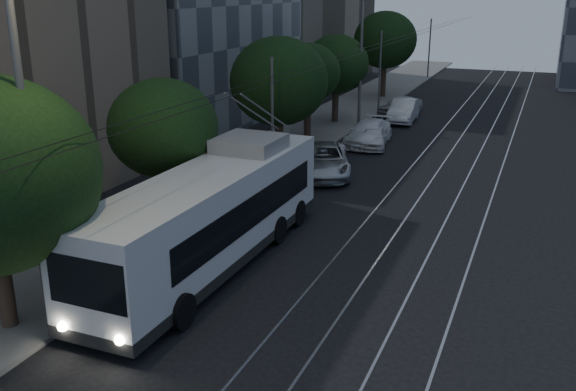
{
  "coord_description": "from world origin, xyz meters",
  "views": [
    {
      "loc": [
        6.57,
        -17.1,
        9.04
      ],
      "look_at": [
        -1.63,
        2.97,
        1.96
      ],
      "focal_mm": 40.0,
      "sensor_mm": 36.0,
      "label": 1
    }
  ],
  "objects_px": {
    "car_white_a": "(373,137)",
    "car_white_b": "(369,133)",
    "trolleybus": "(212,215)",
    "streetlamp_near": "(34,87)",
    "pickup_silver": "(323,160)",
    "car_white_c": "(404,111)",
    "streetlamp_far": "(367,41)",
    "car_white_d": "(400,105)"
  },
  "relations": [
    {
      "from": "car_white_a",
      "to": "car_white_b",
      "type": "bearing_deg",
      "value": 115.09
    },
    {
      "from": "car_white_c",
      "to": "pickup_silver",
      "type": "bearing_deg",
      "value": -96.76
    },
    {
      "from": "streetlamp_near",
      "to": "streetlamp_far",
      "type": "distance_m",
      "value": 29.68
    },
    {
      "from": "car_white_a",
      "to": "car_white_d",
      "type": "relative_size",
      "value": 0.91
    },
    {
      "from": "car_white_b",
      "to": "car_white_d",
      "type": "xyz_separation_m",
      "value": [
        -0.39,
        10.13,
        -0.03
      ]
    },
    {
      "from": "trolleybus",
      "to": "pickup_silver",
      "type": "bearing_deg",
      "value": 91.65
    },
    {
      "from": "car_white_d",
      "to": "streetlamp_far",
      "type": "relative_size",
      "value": 0.43
    },
    {
      "from": "pickup_silver",
      "to": "streetlamp_near",
      "type": "relative_size",
      "value": 0.48
    },
    {
      "from": "pickup_silver",
      "to": "car_white_b",
      "type": "relative_size",
      "value": 1.12
    },
    {
      "from": "car_white_a",
      "to": "car_white_d",
      "type": "xyz_separation_m",
      "value": [
        -0.87,
        10.79,
        0.06
      ]
    },
    {
      "from": "car_white_b",
      "to": "streetlamp_near",
      "type": "height_order",
      "value": "streetlamp_near"
    },
    {
      "from": "trolleybus",
      "to": "car_white_a",
      "type": "bearing_deg",
      "value": 88.57
    },
    {
      "from": "streetlamp_far",
      "to": "pickup_silver",
      "type": "bearing_deg",
      "value": -84.2
    },
    {
      "from": "trolleybus",
      "to": "car_white_b",
      "type": "relative_size",
      "value": 2.62
    },
    {
      "from": "car_white_d",
      "to": "car_white_c",
      "type": "bearing_deg",
      "value": -48.61
    },
    {
      "from": "car_white_d",
      "to": "streetlamp_near",
      "type": "xyz_separation_m",
      "value": [
        -1.2,
        -34.91,
        6.09
      ]
    },
    {
      "from": "car_white_b",
      "to": "streetlamp_near",
      "type": "relative_size",
      "value": 0.43
    },
    {
      "from": "streetlamp_far",
      "to": "car_white_d",
      "type": "bearing_deg",
      "value": 76.81
    },
    {
      "from": "pickup_silver",
      "to": "car_white_c",
      "type": "height_order",
      "value": "car_white_c"
    },
    {
      "from": "streetlamp_near",
      "to": "streetlamp_far",
      "type": "height_order",
      "value": "streetlamp_near"
    },
    {
      "from": "car_white_b",
      "to": "streetlamp_near",
      "type": "xyz_separation_m",
      "value": [
        -1.6,
        -24.78,
        6.06
      ]
    },
    {
      "from": "car_white_a",
      "to": "streetlamp_near",
      "type": "distance_m",
      "value": 24.97
    },
    {
      "from": "pickup_silver",
      "to": "car_white_c",
      "type": "bearing_deg",
      "value": 65.56
    },
    {
      "from": "car_white_a",
      "to": "car_white_d",
      "type": "height_order",
      "value": "car_white_d"
    },
    {
      "from": "trolleybus",
      "to": "streetlamp_near",
      "type": "bearing_deg",
      "value": -102.62
    },
    {
      "from": "streetlamp_near",
      "to": "pickup_silver",
      "type": "bearing_deg",
      "value": 86.13
    },
    {
      "from": "streetlamp_far",
      "to": "car_white_a",
      "type": "bearing_deg",
      "value": -69.27
    },
    {
      "from": "car_white_b",
      "to": "trolleybus",
      "type": "bearing_deg",
      "value": -90.39
    },
    {
      "from": "pickup_silver",
      "to": "streetlamp_far",
      "type": "height_order",
      "value": "streetlamp_far"
    },
    {
      "from": "pickup_silver",
      "to": "car_white_c",
      "type": "distance_m",
      "value": 14.78
    },
    {
      "from": "trolleybus",
      "to": "streetlamp_far",
      "type": "xyz_separation_m",
      "value": [
        -1.41,
        23.8,
        3.9
      ]
    },
    {
      "from": "car_white_c",
      "to": "streetlamp_far",
      "type": "bearing_deg",
      "value": -130.03
    },
    {
      "from": "car_white_b",
      "to": "car_white_c",
      "type": "height_order",
      "value": "car_white_c"
    },
    {
      "from": "car_white_a",
      "to": "car_white_c",
      "type": "xyz_separation_m",
      "value": [
        -0.06,
        8.29,
        0.15
      ]
    },
    {
      "from": "car_white_b",
      "to": "streetlamp_near",
      "type": "bearing_deg",
      "value": -93.44
    },
    {
      "from": "pickup_silver",
      "to": "streetlamp_far",
      "type": "xyz_separation_m",
      "value": [
        -1.22,
        12.0,
        4.9
      ]
    },
    {
      "from": "trolleybus",
      "to": "car_white_c",
      "type": "relative_size",
      "value": 2.76
    },
    {
      "from": "pickup_silver",
      "to": "car_white_d",
      "type": "bearing_deg",
      "value": 68.69
    },
    {
      "from": "trolleybus",
      "to": "streetlamp_near",
      "type": "relative_size",
      "value": 1.14
    },
    {
      "from": "streetlamp_far",
      "to": "trolleybus",
      "type": "bearing_deg",
      "value": -86.6
    },
    {
      "from": "streetlamp_near",
      "to": "car_white_b",
      "type": "bearing_deg",
      "value": 86.32
    },
    {
      "from": "trolleybus",
      "to": "streetlamp_far",
      "type": "distance_m",
      "value": 24.16
    }
  ]
}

